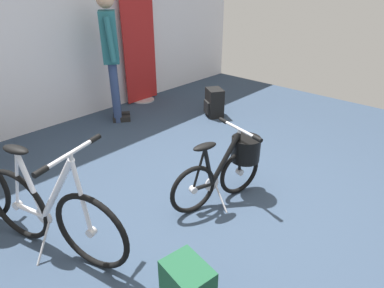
% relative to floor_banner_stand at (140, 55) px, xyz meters
% --- Properties ---
extents(ground_plane, '(7.48, 7.48, 0.00)m').
position_rel_floor_banner_stand_xyz_m(ground_plane, '(-1.49, -2.74, -0.75)').
color(ground_plane, '#2D3D51').
extents(back_wall, '(7.48, 0.10, 3.11)m').
position_rel_floor_banner_stand_xyz_m(back_wall, '(-1.49, 0.16, 0.81)').
color(back_wall, silver).
rests_on(back_wall, ground_plane).
extents(floor_banner_stand, '(0.60, 0.36, 1.67)m').
position_rel_floor_banner_stand_xyz_m(floor_banner_stand, '(0.00, 0.00, 0.00)').
color(floor_banner_stand, '#B7B7BC').
rests_on(floor_banner_stand, ground_plane).
extents(folding_bike_foreground, '(0.94, 0.52, 0.69)m').
position_rel_floor_banner_stand_xyz_m(folding_bike_foreground, '(-1.20, -2.64, -0.40)').
color(folding_bike_foreground, black).
rests_on(folding_bike_foreground, ground_plane).
extents(display_bike_right, '(0.56, 1.25, 0.91)m').
position_rel_floor_banner_stand_xyz_m(display_bike_right, '(-2.58, -2.12, -0.40)').
color(display_bike_right, black).
rests_on(display_bike_right, ground_plane).
extents(visitor_near_wall, '(0.39, 0.44, 1.70)m').
position_rel_floor_banner_stand_xyz_m(visitor_near_wall, '(-0.77, -0.37, 0.23)').
color(visitor_near_wall, navy).
rests_on(visitor_near_wall, ground_plane).
extents(backpack_on_floor, '(0.32, 0.34, 0.41)m').
position_rel_floor_banner_stand_xyz_m(backpack_on_floor, '(0.27, -1.29, -0.55)').
color(backpack_on_floor, black).
rests_on(backpack_on_floor, ground_plane).
extents(handbag_on_floor, '(0.29, 0.32, 0.33)m').
position_rel_floor_banner_stand_xyz_m(handbag_on_floor, '(-2.27, -3.14, -0.58)').
color(handbag_on_floor, '#19472D').
rests_on(handbag_on_floor, ground_plane).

